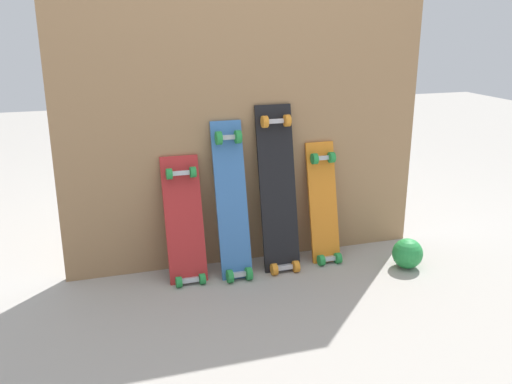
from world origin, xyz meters
TOP-DOWN VIEW (x-y plane):
  - ground_plane at (0.00, 0.00)m, footprint 12.00×12.00m
  - plywood_wall_panel at (0.00, 0.07)m, footprint 1.99×0.04m
  - skateboard_red at (-0.39, -0.07)m, footprint 0.20×0.26m
  - skateboard_blue at (-0.13, -0.08)m, footprint 0.16×0.29m
  - skateboard_black at (0.13, -0.07)m, footprint 0.20×0.27m
  - skateboard_orange at (0.40, -0.06)m, footprint 0.16×0.24m
  - rubber_ball at (0.79, -0.32)m, footprint 0.17×0.17m

SIDE VIEW (x-z plane):
  - ground_plane at x=0.00m, z-range 0.00..0.00m
  - rubber_ball at x=0.79m, z-range 0.00..0.17m
  - skateboard_red at x=-0.39m, z-range -0.07..0.64m
  - skateboard_orange at x=0.40m, z-range -0.07..0.66m
  - skateboard_blue at x=-0.13m, z-range -0.06..0.81m
  - skateboard_black at x=0.13m, z-range -0.07..0.88m
  - plywood_wall_panel at x=0.00m, z-range 0.00..1.75m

